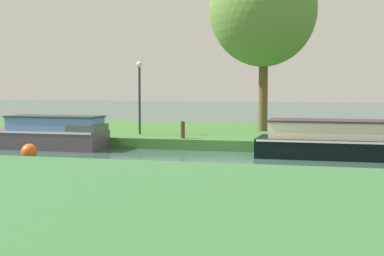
# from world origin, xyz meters

# --- Properties ---
(ground_plane) EXTENTS (120.00, 120.00, 0.00)m
(ground_plane) POSITION_xyz_m (0.00, 0.00, 0.00)
(ground_plane) COLOR #304F46
(riverbank_far) EXTENTS (72.00, 10.00, 0.40)m
(riverbank_far) POSITION_xyz_m (0.00, 7.00, 0.20)
(riverbank_far) COLOR #386B2D
(riverbank_far) RESTS_ON ground_plane
(riverbank_near) EXTENTS (72.00, 10.00, 0.40)m
(riverbank_near) POSITION_xyz_m (0.00, -9.00, 0.20)
(riverbank_near) COLOR #336837
(riverbank_near) RESTS_ON ground_plane
(slate_barge) EXTENTS (4.61, 1.68, 1.27)m
(slate_barge) POSITION_xyz_m (-7.42, 1.20, 0.58)
(slate_barge) COLOR #4C444C
(slate_barge) RESTS_ON ground_plane
(black_narrowboat) EXTENTS (6.80, 2.06, 1.26)m
(black_narrowboat) POSITION_xyz_m (3.82, 1.20, 0.55)
(black_narrowboat) COLOR black
(black_narrowboat) RESTS_ON ground_plane
(willow_tree_left) EXTENTS (4.62, 4.76, 7.75)m
(willow_tree_left) POSITION_xyz_m (-0.09, 6.52, 5.66)
(willow_tree_left) COLOR brown
(willow_tree_left) RESTS_ON riverbank_far
(lamp_post) EXTENTS (0.24, 0.24, 2.98)m
(lamp_post) POSITION_xyz_m (-4.75, 3.83, 2.27)
(lamp_post) COLOR #333338
(lamp_post) RESTS_ON riverbank_far
(mooring_post_near) EXTENTS (0.13, 0.13, 0.67)m
(mooring_post_near) POSITION_xyz_m (1.69, 2.49, 0.73)
(mooring_post_near) COLOR #492E25
(mooring_post_near) RESTS_ON riverbank_far
(mooring_post_far) EXTENTS (0.16, 0.16, 0.64)m
(mooring_post_far) POSITION_xyz_m (-2.53, 2.49, 0.72)
(mooring_post_far) COLOR #4F2F24
(mooring_post_far) RESTS_ON riverbank_far
(channel_buoy) EXTENTS (0.52, 0.52, 0.52)m
(channel_buoy) POSITION_xyz_m (-6.52, -1.88, 0.26)
(channel_buoy) COLOR #E55919
(channel_buoy) RESTS_ON ground_plane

